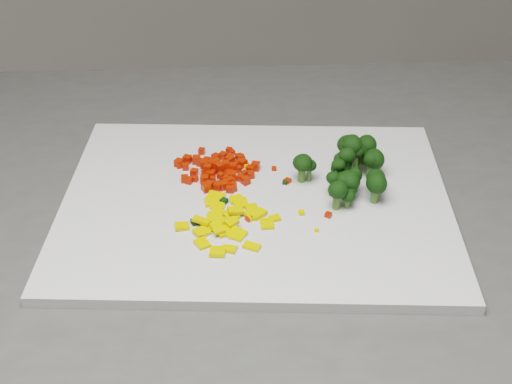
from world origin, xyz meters
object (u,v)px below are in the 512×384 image
object	(u,v)px
pepper_pile	(223,218)
cutting_board	(256,203)
broccoli_pile	(345,164)
carrot_pile	(216,163)

from	to	relation	value
pepper_pile	cutting_board	bearing A→B (deg)	35.01
pepper_pile	broccoli_pile	bearing A→B (deg)	11.27
broccoli_pile	carrot_pile	bearing A→B (deg)	152.65
pepper_pile	broccoli_pile	size ratio (longest dim) A/B	0.97
cutting_board	broccoli_pile	bearing A→B (deg)	-1.56
cutting_board	carrot_pile	world-z (taller)	carrot_pile
carrot_pile	pepper_pile	bearing A→B (deg)	-101.87
cutting_board	pepper_pile	bearing A→B (deg)	-144.99
carrot_pile	broccoli_pile	bearing A→B (deg)	-27.35
pepper_pile	broccoli_pile	world-z (taller)	broccoli_pile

